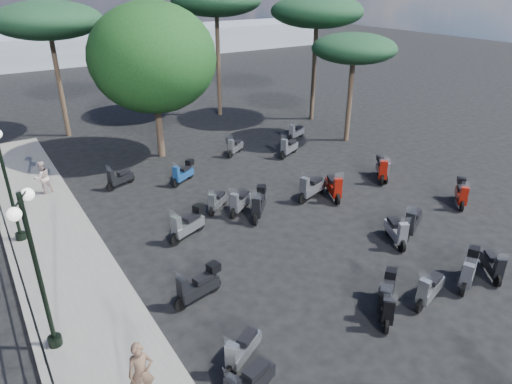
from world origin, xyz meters
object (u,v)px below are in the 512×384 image
scooter_8 (387,295)px  scooter_10 (240,202)px  scooter_16 (217,202)px  scooter_18 (469,271)px  scooter_19 (412,222)px  scooter_2 (242,350)px  scooter_27 (383,169)px  scooter_3 (198,286)px  scooter_24 (492,265)px  pedestrian_far (42,178)px  scooter_11 (183,173)px  scooter_14 (429,289)px  woman (141,373)px  scooter_15 (311,188)px  broadleaf_tree (153,58)px  scooter_22 (289,148)px  scooter_26 (382,170)px  pine_2 (48,21)px  scooter_17 (235,147)px  scooter_13 (386,306)px  pine_0 (216,1)px  scooter_9 (259,205)px  scooter_25 (461,194)px  lamp_post_1 (36,264)px  pine_3 (354,49)px  scooter_4 (188,225)px  lamp_post_2 (5,176)px  scooter_21 (334,187)px  scooter_5 (120,178)px  scooter_20 (396,232)px

scooter_8 → scooter_10: (-0.48, 7.35, -0.03)m
scooter_16 → scooter_18: scooter_18 is taller
scooter_18 → scooter_19: 3.18m
scooter_2 → scooter_27: size_ratio=1.05×
scooter_3 → scooter_24: bearing=-127.0°
pedestrian_far → scooter_11: (5.67, -1.94, -0.41)m
scooter_14 → scooter_24: (2.77, -0.24, -0.05)m
scooter_24 → scooter_8: bearing=27.2°
woman → scooter_15: (9.74, 6.11, -0.41)m
scooter_18 → broadleaf_tree: size_ratio=0.20×
scooter_18 → scooter_22: (2.03, 12.04, -0.04)m
scooter_18 → scooter_26: size_ratio=1.07×
scooter_16 → pine_2: (-2.90, 13.43, 6.10)m
scooter_17 → scooter_19: 10.82m
scooter_18 → pine_2: bearing=-8.3°
broadleaf_tree → scooter_13: bearing=-88.9°
scooter_19 → pine_0: pine_0 is taller
scooter_10 → scooter_17: 6.64m
scooter_9 → woman: bearing=83.8°
scooter_17 → scooter_25: 11.36m
lamp_post_1 → scooter_14: size_ratio=2.62×
scooter_16 → scooter_25: scooter_25 is taller
scooter_14 → scooter_17: size_ratio=1.21×
scooter_2 → broadleaf_tree: broadleaf_tree is taller
scooter_13 → scooter_2: bearing=33.3°
scooter_8 → scooter_26: 9.44m
scooter_18 → scooter_24: bearing=-124.7°
pine_3 → broadleaf_tree: bearing=161.1°
pedestrian_far → scooter_24: pedestrian_far is taller
scooter_4 → broadleaf_tree: bearing=-37.8°
woman → scooter_11: size_ratio=1.09×
scooter_24 → pine_2: (-8.09, 22.14, 6.10)m
scooter_16 → pine_2: 15.03m
scooter_2 → pine_0: 23.57m
woman → pine_2: (2.93, 20.75, 5.59)m
scooter_25 → scooter_11: bearing=5.2°
scooter_4 → scooter_13: 7.53m
lamp_post_2 → scooter_21: size_ratio=2.57×
scooter_2 → scooter_24: bearing=-127.0°
scooter_13 → pine_0: 22.73m
scooter_17 → scooter_27: 7.79m
scooter_22 → scooter_5: bearing=58.8°
scooter_10 → scooter_22: 6.86m
scooter_3 → scooter_4: (1.30, 3.46, 0.03)m
scooter_3 → scooter_10: size_ratio=1.16×
scooter_3 → scooter_5: 9.20m
scooter_9 → scooter_20: bearing=168.2°
scooter_2 → scooter_15: scooter_15 is taller
scooter_22 → scooter_24: scooter_22 is taller
lamp_post_2 → pine_2: 13.10m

